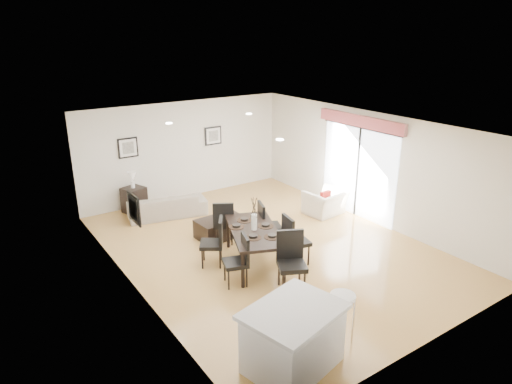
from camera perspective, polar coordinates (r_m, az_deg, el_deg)
ground at (r=10.09m, az=1.55°, el=-6.92°), size 8.00×8.00×0.00m
wall_back at (r=12.87m, az=-8.91°, el=5.19°), size 6.00×0.04×2.70m
wall_front at (r=7.00m, az=21.41°, el=-8.64°), size 6.00×0.04×2.70m
wall_left at (r=8.28m, az=-15.49°, el=-3.54°), size 0.04×8.00×2.70m
wall_right at (r=11.50m, az=13.85°, el=3.11°), size 0.04×8.00×2.70m
ceiling at (r=9.20m, az=1.70°, el=8.30°), size 6.00×8.00×0.02m
sofa at (r=11.84m, az=-11.04°, el=-1.64°), size 2.07×1.17×0.57m
armchair at (r=11.86m, az=8.65°, el=-1.31°), size 1.04×0.93×0.63m
courtyard_plant_a at (r=13.71m, az=23.44°, el=0.25°), size 0.64×0.57×0.68m
courtyard_plant_b at (r=14.48m, az=16.48°, el=1.90°), size 0.43×0.43×0.60m
dining_table at (r=9.13m, az=-0.23°, el=-5.15°), size 1.53×2.03×0.76m
dining_chair_wnear at (r=8.51m, az=-2.05°, el=-8.15°), size 0.55×0.55×0.97m
dining_chair_wfar at (r=9.18m, az=-5.08°, el=-5.91°), size 0.62×0.62×1.00m
dining_chair_enear at (r=9.20m, az=4.62°, el=-5.69°), size 0.55×0.55×1.04m
dining_chair_efar at (r=9.87m, az=1.29°, el=-3.86°), size 0.59×0.59×1.03m
dining_chair_head at (r=8.36m, az=4.39°, el=-8.13°), size 0.67×0.67×1.11m
dining_chair_foot at (r=10.04m, az=-4.09°, el=-3.56°), size 0.62×0.62×1.01m
vase at (r=8.99m, az=-0.24°, el=-3.20°), size 0.82×1.29×0.68m
coffee_table at (r=10.54m, az=-4.44°, el=-4.44°), size 1.13×0.72×0.44m
side_table at (r=12.26m, az=-14.97°, el=-0.96°), size 0.64×0.64×0.67m
table_lamp at (r=12.07m, az=-15.22°, el=1.77°), size 0.22×0.22×0.43m
cushion at (r=11.68m, az=8.67°, el=-0.63°), size 0.31×0.11×0.30m
kitchen_island at (r=6.66m, az=4.65°, el=-17.72°), size 1.53×1.30×0.93m
bar_stool at (r=7.04m, az=10.75°, el=-13.32°), size 0.38×0.38×0.83m
framed_print_back_left at (r=12.20m, az=-15.71°, el=5.35°), size 0.52×0.04×0.52m
framed_print_back_right at (r=13.18m, az=-5.37°, el=7.02°), size 0.52×0.04×0.52m
framed_print_left_wall at (r=8.00m, az=-15.00°, el=-1.99°), size 0.04×0.52×0.52m
sliding_door at (r=11.58m, az=12.73°, el=4.93°), size 0.12×2.70×2.57m
courtyard at (r=14.53m, az=19.65°, el=4.19°), size 6.00×6.00×2.00m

